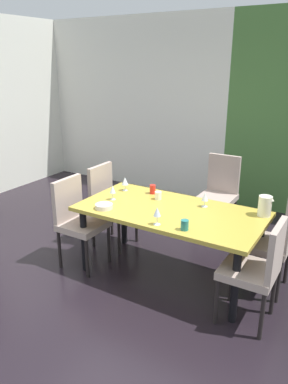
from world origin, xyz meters
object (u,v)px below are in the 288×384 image
Objects in this scene: wine_glass_center at (205,197)px; pitcher_right at (265,206)px; wine_glass_left at (125,181)px; wine_glass_near_shelf at (157,212)px; dining_table at (170,217)px; serving_bowl_east at (104,206)px; chair_right_far at (276,236)px; chair_right_near at (258,267)px; cup_near_window at (158,195)px; wine_glass_rear at (113,190)px; cup_front at (185,225)px; chair_left_near at (77,217)px; chair_left_far at (109,201)px; chair_head_far at (220,190)px; cup_corner at (153,189)px.

pitcher_right is at bearing 7.80° from wine_glass_center.
wine_glass_near_shelf is at bearing -39.22° from wine_glass_left.
dining_table is 0.77m from wine_glass_left.
wine_glass_center reaches higher than serving_bowl_east.
dining_table is 0.44m from wine_glass_near_shelf.
chair_right_far is 0.58m from chair_right_near.
chair_right_far is at bearing 4.46° from cup_near_window.
cup_front is (0.98, -0.29, -0.07)m from wine_glass_rear.
wine_glass_near_shelf reaches higher than serving_bowl_east.
wine_glass_near_shelf is 0.66m from wine_glass_center.
chair_left_far is at bearing -179.93° from chair_left_near.
serving_bowl_east is at bearing 91.05° from chair_right_near.
cup_near_window is at bearing 32.67° from wine_glass_rear.
serving_bowl_east is 2.07× the size of cup_near_window.
chair_left_far is 1.44m from chair_head_far.
cup_corner reaches higher than serving_bowl_east.
chair_right_far is 1.07× the size of chair_left_far.
chair_right_far is 1.39m from cup_corner.
wine_glass_near_shelf is 1.84× the size of cup_front.
wine_glass_center is at bearing 19.08° from wine_glass_rear.
wine_glass_rear is 0.32m from wine_glass_left.
dining_table is at bearing -19.22° from wine_glass_left.
chair_head_far is 5.05× the size of pitcher_right.
wine_glass_left reaches higher than dining_table.
dining_table is at bearing -39.50° from cup_corner.
dining_table is 0.67m from serving_bowl_east.
chair_left_near is at bearing -145.15° from wine_glass_rear.
cup_front is (-0.66, -0.64, 0.21)m from chair_right_far.
chair_left_far is 5.74× the size of wine_glass_near_shelf.
chair_left_near is 11.42× the size of cup_near_window.
dining_table is 19.83× the size of cup_front.
chair_left_far is at bearing 122.78° from serving_bowl_east.
dining_table is at bearing 106.46° from chair_right_far.
chair_right_near reaches higher than cup_corner.
chair_left_far is (-0.97, 0.29, -0.11)m from dining_table.
wine_glass_center is (1.23, 0.54, 0.30)m from chair_left_near.
chair_right_near reaches higher than cup_near_window.
chair_left_near is (-0.97, -0.29, -0.11)m from dining_table.
chair_head_far is at bearing 99.76° from cup_front.
chair_left_far reaches higher than wine_glass_rear.
serving_bowl_east is (0.39, -0.61, 0.22)m from chair_left_far.
dining_table is 10.79× the size of wine_glass_near_shelf.
chair_left_far is 0.63m from cup_corner.
chair_right_far reaches higher than cup_corner.
pitcher_right is (0.80, -0.99, 0.28)m from chair_head_far.
chair_right_far is at bearing 1.45° from wine_glass_left.
dining_table is 1.83× the size of chair_head_far.
serving_bowl_east is (-1.55, -0.03, 0.22)m from chair_right_near.
dining_table is 1.88× the size of chair_left_far.
chair_head_far reaches higher than wine_glass_near_shelf.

